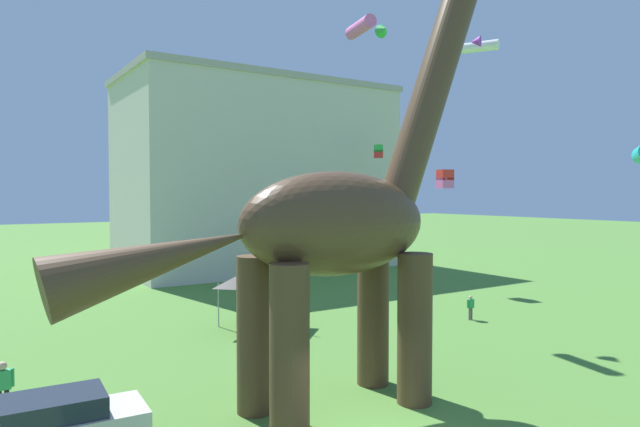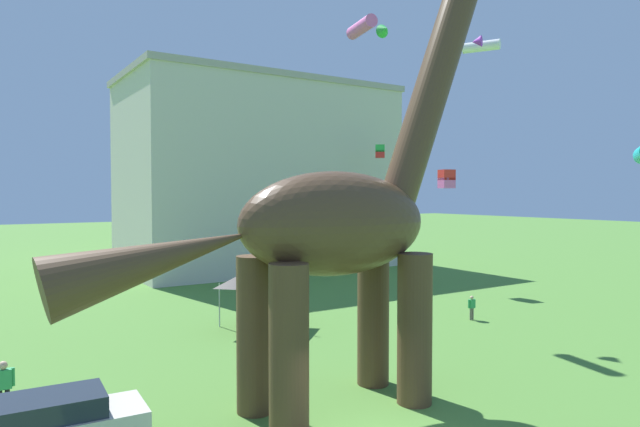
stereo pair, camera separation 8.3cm
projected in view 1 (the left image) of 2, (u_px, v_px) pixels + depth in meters
dinosaur_sculpture at (335, 224)px, 16.25m from camera, size 14.56×3.08×15.22m
parked_sedan_left at (55, 426)px, 13.23m from camera, size 4.28×2.03×1.55m
person_far_spectator at (471, 305)px, 27.88m from camera, size 0.46×0.20×1.22m
person_watching_child at (3, 383)px, 15.76m from camera, size 0.59×0.26×1.59m
festival_canopy_tent at (256, 275)px, 25.94m from camera, size 3.15×3.15×3.00m
kite_near_low at (378, 151)px, 43.90m from camera, size 1.02×1.02×1.03m
kite_far_right at (479, 46)px, 26.91m from camera, size 1.84×1.80×0.52m
kite_mid_center at (365, 28)px, 28.68m from camera, size 2.31×2.51×0.71m
kite_near_high at (445, 179)px, 36.82m from camera, size 1.06×1.06×1.24m
background_building_block at (257, 176)px, 47.85m from camera, size 22.42×12.39×15.83m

